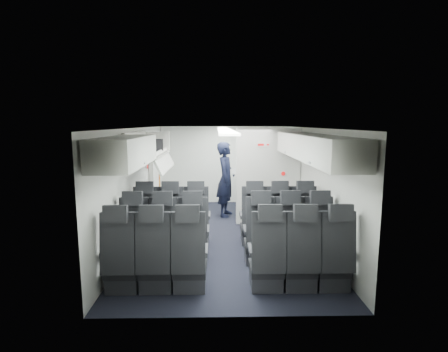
{
  "coord_description": "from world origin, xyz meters",
  "views": [
    {
      "loc": [
        -0.15,
        -6.78,
        2.24
      ],
      "look_at": [
        0.0,
        0.4,
        1.15
      ],
      "focal_mm": 28.0,
      "sensor_mm": 36.0,
      "label": 1
    }
  ],
  "objects_px": {
    "seat_row_rear": "(228,262)",
    "carry_on_bag": "(151,145)",
    "flight_attendant": "(226,179)",
    "boarding_door": "(155,177)",
    "galley_unit": "(257,170)",
    "seat_row_front": "(225,223)",
    "seat_row_mid": "(226,240)"
  },
  "relations": [
    {
      "from": "seat_row_mid",
      "to": "seat_row_rear",
      "type": "bearing_deg",
      "value": -90.0
    },
    {
      "from": "seat_row_rear",
      "to": "carry_on_bag",
      "type": "height_order",
      "value": "carry_on_bag"
    },
    {
      "from": "seat_row_front",
      "to": "flight_attendant",
      "type": "height_order",
      "value": "flight_attendant"
    },
    {
      "from": "seat_row_rear",
      "to": "seat_row_mid",
      "type": "bearing_deg",
      "value": 90.0
    },
    {
      "from": "galley_unit",
      "to": "carry_on_bag",
      "type": "height_order",
      "value": "carry_on_bag"
    },
    {
      "from": "flight_attendant",
      "to": "seat_row_front",
      "type": "bearing_deg",
      "value": -168.96
    },
    {
      "from": "galley_unit",
      "to": "carry_on_bag",
      "type": "xyz_separation_m",
      "value": [
        -2.36,
        -2.75,
        0.87
      ]
    },
    {
      "from": "seat_row_front",
      "to": "seat_row_mid",
      "type": "bearing_deg",
      "value": -90.0
    },
    {
      "from": "galley_unit",
      "to": "seat_row_mid",
      "type": "bearing_deg",
      "value": -102.88
    },
    {
      "from": "flight_attendant",
      "to": "carry_on_bag",
      "type": "xyz_separation_m",
      "value": [
        -1.48,
        -1.56,
        0.92
      ]
    },
    {
      "from": "galley_unit",
      "to": "seat_row_rear",
      "type": "bearing_deg",
      "value": -100.65
    },
    {
      "from": "seat_row_rear",
      "to": "carry_on_bag",
      "type": "distance_m",
      "value": 3.05
    },
    {
      "from": "seat_row_rear",
      "to": "boarding_door",
      "type": "distance_m",
      "value": 4.25
    },
    {
      "from": "seat_row_front",
      "to": "galley_unit",
      "type": "relative_size",
      "value": 1.75
    },
    {
      "from": "seat_row_rear",
      "to": "flight_attendant",
      "type": "relative_size",
      "value": 1.85
    },
    {
      "from": "flight_attendant",
      "to": "boarding_door",
      "type": "bearing_deg",
      "value": 102.11
    },
    {
      "from": "carry_on_bag",
      "to": "flight_attendant",
      "type": "bearing_deg",
      "value": 63.74
    },
    {
      "from": "seat_row_mid",
      "to": "seat_row_rear",
      "type": "distance_m",
      "value": 0.9
    },
    {
      "from": "galley_unit",
      "to": "boarding_door",
      "type": "height_order",
      "value": "galley_unit"
    },
    {
      "from": "seat_row_rear",
      "to": "boarding_door",
      "type": "xyz_separation_m",
      "value": [
        -1.64,
        3.89,
        0.55
      ]
    },
    {
      "from": "seat_row_rear",
      "to": "flight_attendant",
      "type": "bearing_deg",
      "value": 88.98
    },
    {
      "from": "galley_unit",
      "to": "carry_on_bag",
      "type": "bearing_deg",
      "value": -130.67
    },
    {
      "from": "galley_unit",
      "to": "flight_attendant",
      "type": "relative_size",
      "value": 1.06
    },
    {
      "from": "flight_attendant",
      "to": "seat_row_rear",
      "type": "bearing_deg",
      "value": -168.08
    },
    {
      "from": "seat_row_rear",
      "to": "galley_unit",
      "type": "relative_size",
      "value": 1.75
    },
    {
      "from": "seat_row_front",
      "to": "seat_row_rear",
      "type": "height_order",
      "value": "same"
    },
    {
      "from": "boarding_door",
      "to": "carry_on_bag",
      "type": "bearing_deg",
      "value": -81.95
    },
    {
      "from": "seat_row_rear",
      "to": "galley_unit",
      "type": "height_order",
      "value": "galley_unit"
    },
    {
      "from": "seat_row_front",
      "to": "galley_unit",
      "type": "distance_m",
      "value": 3.43
    },
    {
      "from": "carry_on_bag",
      "to": "seat_row_front",
      "type": "bearing_deg",
      "value": -2.2
    },
    {
      "from": "carry_on_bag",
      "to": "galley_unit",
      "type": "bearing_deg",
      "value": 66.63
    },
    {
      "from": "seat_row_mid",
      "to": "flight_attendant",
      "type": "bearing_deg",
      "value": 88.67
    }
  ]
}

